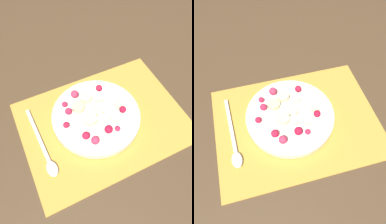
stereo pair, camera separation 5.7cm
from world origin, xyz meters
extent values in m
plane|color=#4C3823|center=(0.00, 0.00, 0.00)|extent=(3.00, 3.00, 0.00)
cube|color=gold|center=(0.00, 0.00, 0.00)|extent=(0.43, 0.32, 0.01)
cylinder|color=white|center=(0.01, -0.01, 0.02)|extent=(0.23, 0.23, 0.02)
torus|color=white|center=(0.01, -0.01, 0.02)|extent=(0.23, 0.23, 0.01)
cylinder|color=white|center=(0.01, -0.01, 0.03)|extent=(0.21, 0.21, 0.00)
cylinder|color=beige|center=(0.01, -0.02, 0.03)|extent=(0.04, 0.04, 0.01)
cylinder|color=#F4EAB7|center=(-0.02, 0.02, 0.03)|extent=(0.03, 0.03, 0.01)
cylinder|color=#F4EAB7|center=(0.01, 0.01, 0.03)|extent=(0.03, 0.03, 0.01)
cylinder|color=#F4EAB7|center=(-0.01, -0.06, 0.03)|extent=(0.04, 0.04, 0.01)
cylinder|color=beige|center=(0.05, -0.05, 0.04)|extent=(0.04, 0.04, 0.01)
cylinder|color=beige|center=(0.04, 0.00, 0.04)|extent=(0.05, 0.05, 0.01)
cylinder|color=beige|center=(0.02, -0.07, 0.04)|extent=(0.03, 0.03, 0.01)
cylinder|color=beige|center=(-0.05, -0.01, 0.03)|extent=(0.03, 0.03, 0.01)
sphere|color=#D12347|center=(0.08, -0.07, 0.04)|extent=(0.02, 0.02, 0.02)
sphere|color=#B21433|center=(-0.05, 0.01, 0.04)|extent=(0.02, 0.02, 0.02)
sphere|color=#D12347|center=(0.08, -0.05, 0.04)|extent=(0.02, 0.02, 0.02)
sphere|color=red|center=(0.07, 0.04, 0.04)|extent=(0.02, 0.02, 0.02)
sphere|color=#DB3356|center=(0.05, 0.06, 0.04)|extent=(0.02, 0.02, 0.02)
sphere|color=#D12347|center=(-0.01, 0.05, 0.04)|extent=(0.01, 0.01, 0.01)
sphere|color=#B21433|center=(0.01, 0.05, 0.04)|extent=(0.02, 0.02, 0.02)
sphere|color=red|center=(-0.03, -0.08, 0.04)|extent=(0.02, 0.02, 0.02)
sphere|color=#DB3356|center=(0.04, -0.09, 0.04)|extent=(0.02, 0.02, 0.02)
sphere|color=red|center=(0.10, -0.01, 0.04)|extent=(0.02, 0.02, 0.02)
cube|color=silver|center=(0.17, -0.03, 0.01)|extent=(0.02, 0.17, 0.00)
ellipsoid|color=silver|center=(0.17, 0.07, 0.01)|extent=(0.03, 0.04, 0.01)
camera|label=1|loc=(0.15, 0.26, 0.51)|focal=35.00mm
camera|label=2|loc=(0.09, 0.28, 0.51)|focal=35.00mm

